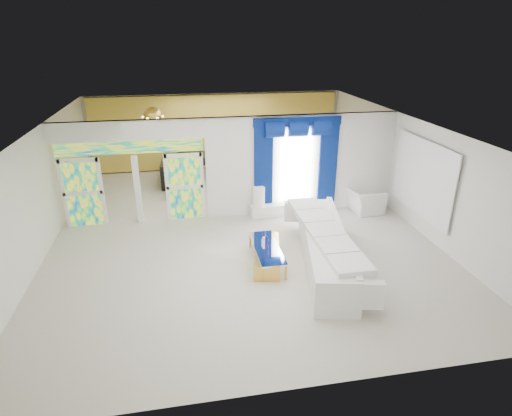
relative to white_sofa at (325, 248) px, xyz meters
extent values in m
plane|color=#B7AF9E|center=(-1.76, 2.35, -0.41)|extent=(12.00, 12.00, 0.00)
cube|color=white|center=(0.39, 3.35, 1.09)|extent=(5.70, 0.18, 3.00)
cube|color=white|center=(-4.61, 3.35, 2.31)|extent=(4.30, 0.18, 0.55)
cube|color=#994C3F|center=(-6.04, 3.35, 0.59)|extent=(0.95, 0.04, 2.00)
cube|color=#994C3F|center=(-3.19, 3.35, 0.59)|extent=(0.95, 0.04, 2.00)
cube|color=#994C3F|center=(-4.61, 3.35, 1.84)|extent=(4.00, 0.05, 0.35)
cube|color=white|center=(0.14, 3.25, 1.04)|extent=(1.00, 0.02, 2.30)
cube|color=#04104E|center=(-0.86, 3.22, 0.99)|extent=(0.55, 0.10, 2.80)
cube|color=#04104E|center=(1.14, 3.22, 0.99)|extent=(0.55, 0.10, 2.80)
cube|color=#04104E|center=(0.14, 3.22, 2.41)|extent=(2.60, 0.12, 0.25)
cube|color=white|center=(3.18, 1.35, 1.14)|extent=(0.04, 2.70, 1.90)
cube|color=gold|center=(-1.76, 8.25, 1.09)|extent=(9.70, 0.12, 2.90)
cube|color=white|center=(0.00, 0.00, 0.00)|extent=(1.79, 4.43, 0.83)
cube|color=gold|center=(-1.35, 0.30, -0.21)|extent=(0.94, 1.87, 0.40)
cube|color=white|center=(-0.73, 3.04, -0.23)|extent=(1.11, 0.44, 0.36)
cylinder|color=silver|center=(-1.03, 3.04, 0.24)|extent=(0.36, 0.36, 0.58)
imported|color=white|center=(2.30, 2.92, -0.05)|extent=(1.03, 1.16, 0.72)
cube|color=black|center=(-3.29, 6.65, 0.03)|extent=(1.42, 1.82, 0.89)
cube|color=black|center=(-3.29, 5.05, -0.26)|extent=(0.92, 0.39, 0.30)
cube|color=tan|center=(-6.48, 5.83, -0.02)|extent=(0.56, 0.51, 0.78)
sphere|color=gold|center=(-4.06, 5.75, 2.24)|extent=(0.60, 0.60, 0.60)
cylinder|color=#151890|center=(-1.31, 0.83, 0.06)|extent=(0.08, 0.08, 0.15)
cylinder|color=white|center=(-1.38, 0.54, 0.04)|extent=(0.11, 0.11, 0.11)
cylinder|color=navy|center=(-1.37, 0.26, 0.13)|extent=(0.08, 0.08, 0.29)
camera|label=1|loc=(-3.22, -8.46, 4.79)|focal=29.47mm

